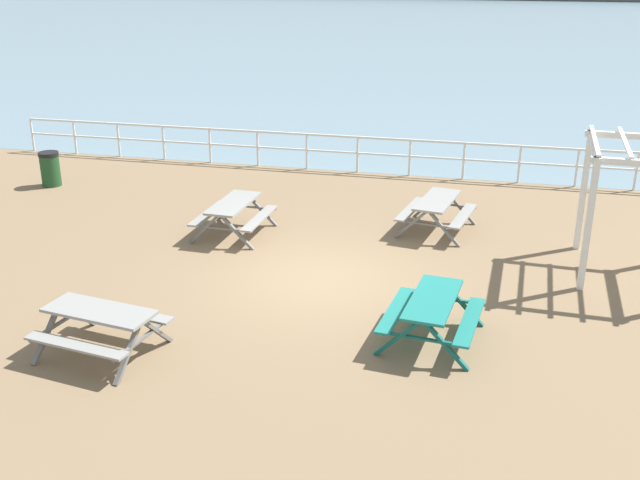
{
  "coord_description": "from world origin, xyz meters",
  "views": [
    {
      "loc": [
        3.17,
        -13.18,
        6.09
      ],
      "look_at": [
        -0.04,
        0.09,
        0.8
      ],
      "focal_mm": 41.95,
      "sensor_mm": 36.0,
      "label": 1
    }
  ],
  "objects": [
    {
      "name": "ground_plane",
      "position": [
        0.0,
        0.0,
        -0.1
      ],
      "size": [
        30.0,
        24.0,
        0.2
      ],
      "primitive_type": "cube",
      "color": "#846B4C"
    },
    {
      "name": "sea_band",
      "position": [
        0.0,
        52.75,
        0.0
      ],
      "size": [
        142.0,
        90.0,
        0.01
      ],
      "primitive_type": "cube",
      "color": "gray",
      "rests_on": "ground"
    },
    {
      "name": "seaward_railing",
      "position": [
        -0.0,
        7.75,
        0.73
      ],
      "size": [
        23.07,
        0.07,
        1.08
      ],
      "color": "white",
      "rests_on": "ground"
    },
    {
      "name": "picnic_table_near_left",
      "position": [
        -2.53,
        2.0,
        0.58
      ],
      "size": [
        1.61,
        1.86,
        0.8
      ],
      "rotation": [
        0.0,
        0.0,
        1.53
      ],
      "color": "gray",
      "rests_on": "ground"
    },
    {
      "name": "picnic_table_near_right",
      "position": [
        -2.75,
        -3.65,
        0.58
      ],
      "size": [
        2.0,
        1.77,
        0.8
      ],
      "rotation": [
        0.0,
        0.0,
        -0.15
      ],
      "color": "gray",
      "rests_on": "ground"
    },
    {
      "name": "picnic_table_far_left",
      "position": [
        1.95,
        3.31,
        0.58
      ],
      "size": [
        1.79,
        2.03,
        0.8
      ],
      "rotation": [
        0.0,
        0.0,
        1.4
      ],
      "color": "gray",
      "rests_on": "ground"
    },
    {
      "name": "picnic_table_far_right",
      "position": [
        2.37,
        -1.97,
        0.58
      ],
      "size": [
        1.71,
        1.95,
        0.8
      ],
      "rotation": [
        0.0,
        0.0,
        1.47
      ],
      "color": "#1E7A70",
      "rests_on": "ground"
    },
    {
      "name": "litter_bin",
      "position": [
        -8.76,
        4.43,
        0.48
      ],
      "size": [
        0.55,
        0.55,
        0.95
      ],
      "color": "#1E4723",
      "rests_on": "ground"
    }
  ]
}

